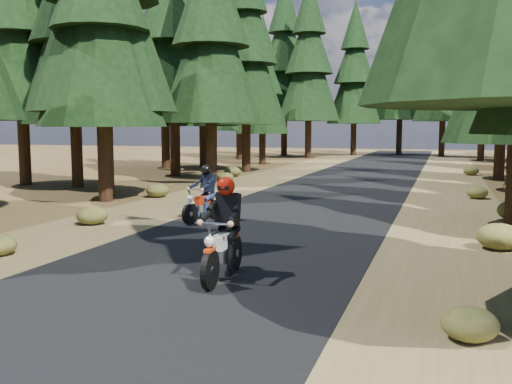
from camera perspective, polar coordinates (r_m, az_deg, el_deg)
ground at (r=12.53m, az=-2.17°, el=-5.74°), size 120.00×120.00×0.00m
road at (r=17.22m, az=3.67°, el=-2.37°), size 6.00×100.00×0.01m
shoulder_l at (r=18.91m, az=-9.95°, el=-1.67°), size 3.20×100.00×0.01m
shoulder_r at (r=16.68m, az=19.16°, el=-3.02°), size 3.20×100.00×0.01m
pine_forest at (r=33.21m, az=11.04°, el=15.45°), size 34.59×55.08×16.32m
understory_shrubs at (r=19.24m, az=10.24°, el=-0.75°), size 14.56×31.99×0.60m
rider_lead at (r=9.93m, az=-3.33°, el=-5.46°), size 0.70×2.03×1.79m
rider_follow at (r=16.05m, az=-5.34°, el=-1.11°), size 0.94×1.87×1.60m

